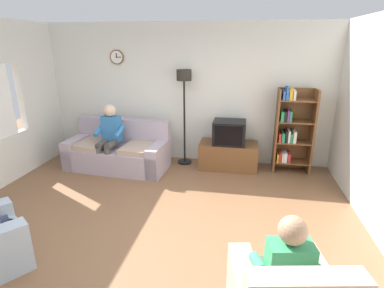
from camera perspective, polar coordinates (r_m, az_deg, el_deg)
name	(u,v)px	position (r m, az deg, el deg)	size (l,w,h in m)	color
ground_plane	(149,229)	(4.11, -8.11, -15.77)	(12.00, 12.00, 0.00)	brown
back_wall_assembly	(187,94)	(6.05, -0.92, 9.51)	(6.20, 0.17, 2.70)	silver
couch	(119,152)	(5.96, -13.80, -1.49)	(1.96, 1.01, 0.90)	#A899A8
tv_stand	(228,155)	(5.84, 6.93, -2.15)	(1.10, 0.56, 0.50)	brown
tv	(229,132)	(5.66, 7.09, 2.23)	(0.60, 0.49, 0.44)	black
bookshelf	(291,130)	(5.79, 18.34, 2.62)	(0.68, 0.36, 1.59)	brown
floor_lamp	(184,91)	(5.73, -1.53, 10.01)	(0.28, 0.28, 1.85)	black
person_on_couch	(109,134)	(5.79, -15.47, 1.79)	(0.53, 0.56, 1.24)	#3372B2
person_in_right_armchair	(284,267)	(2.70, 17.11, -21.50)	(0.56, 0.58, 1.12)	#338C59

